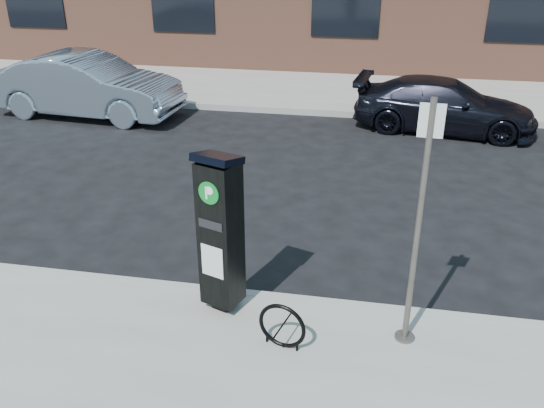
% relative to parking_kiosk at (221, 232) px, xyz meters
% --- Properties ---
extents(ground, '(120.00, 120.00, 0.00)m').
position_rel_parking_kiosk_xyz_m(ground, '(0.49, 0.35, -1.16)').
color(ground, black).
rests_on(ground, ground).
extents(sidewalk_far, '(60.00, 12.00, 0.15)m').
position_rel_parking_kiosk_xyz_m(sidewalk_far, '(0.49, 14.35, -1.08)').
color(sidewalk_far, gray).
rests_on(sidewalk_far, ground).
extents(curb_near, '(60.00, 0.12, 0.16)m').
position_rel_parking_kiosk_xyz_m(curb_near, '(0.49, 0.33, -1.08)').
color(curb_near, '#9E9B93').
rests_on(curb_near, ground).
extents(curb_far, '(60.00, 0.12, 0.16)m').
position_rel_parking_kiosk_xyz_m(curb_far, '(0.49, 8.37, -1.08)').
color(curb_far, '#9E9B93').
rests_on(curb_far, ground).
extents(parking_kiosk, '(0.56, 0.53, 1.96)m').
position_rel_parking_kiosk_xyz_m(parking_kiosk, '(0.00, 0.00, 0.00)').
color(parking_kiosk, black).
rests_on(parking_kiosk, sidewalk_near).
extents(sign_pole, '(0.24, 0.22, 2.70)m').
position_rel_parking_kiosk_xyz_m(sign_pole, '(2.11, -0.21, 0.33)').
color(sign_pole, '#5A5350').
rests_on(sign_pole, sidewalk_near).
extents(bike_rack, '(0.53, 0.17, 0.54)m').
position_rel_parking_kiosk_xyz_m(bike_rack, '(0.80, -0.58, -0.74)').
color(bike_rack, black).
rests_on(bike_rack, sidewalk_near).
extents(car_silver, '(4.69, 1.98, 1.50)m').
position_rel_parking_kiosk_xyz_m(car_silver, '(-5.35, 7.32, -0.41)').
color(car_silver, '#8699AB').
rests_on(car_silver, ground).
extents(car_dark, '(4.22, 2.17, 1.17)m').
position_rel_parking_kiosk_xyz_m(car_dark, '(3.12, 7.75, -0.57)').
color(car_dark, black).
rests_on(car_dark, ground).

